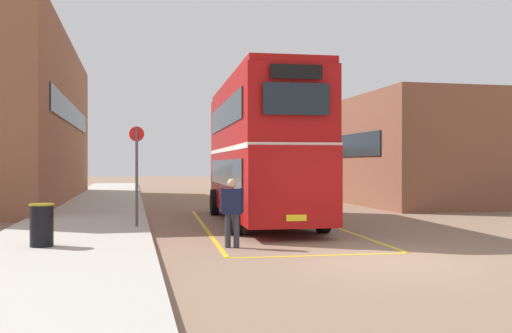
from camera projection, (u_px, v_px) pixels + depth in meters
name	position (u px, v px, depth m)	size (l,w,h in m)	color
ground_plane	(245.00, 208.00, 25.66)	(135.60, 135.60, 0.00)	#846651
sidewalk_left	(99.00, 205.00, 26.62)	(4.00, 57.60, 0.14)	#B2ADA3
brick_building_left	(16.00, 122.00, 29.51)	(5.57, 22.03, 8.36)	brown
depot_building_right	(393.00, 152.00, 31.16)	(7.03, 15.91, 5.25)	brown
double_decker_bus	(261.00, 148.00, 19.17)	(3.10, 10.20, 4.75)	black
single_deck_bus	(245.00, 169.00, 37.50)	(3.19, 9.11, 3.02)	black
pedestrian_boarding	(232.00, 208.00, 13.43)	(0.53, 0.36, 1.63)	#2D2D38
litter_bin	(42.00, 225.00, 12.66)	(0.53, 0.53, 0.95)	black
bus_stop_sign	(137.00, 167.00, 16.74)	(0.44, 0.09, 2.94)	#4C4C51
bay_marking_yellow	(273.00, 229.00, 17.33)	(4.68, 12.28, 0.01)	gold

